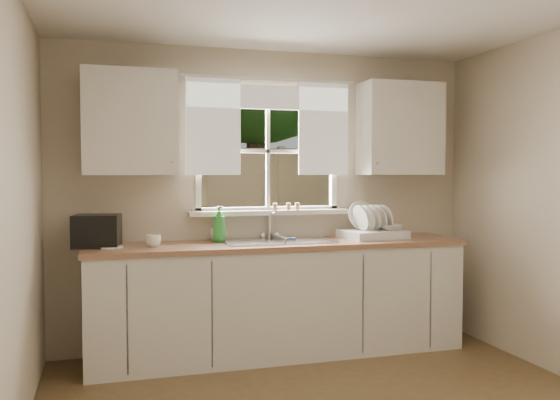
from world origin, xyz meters
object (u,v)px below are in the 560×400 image
object	(u,v)px
dish_rack	(372,230)
cup	(153,241)
black_appliance	(97,231)
soap_bottle_a	(219,224)

from	to	relation	value
dish_rack	cup	distance (m)	1.85
dish_rack	black_appliance	distance (m)	2.25
cup	soap_bottle_a	bearing A→B (deg)	0.97
soap_bottle_a	black_appliance	xyz separation A→B (m)	(-0.94, -0.05, -0.02)
dish_rack	soap_bottle_a	size ratio (longest dim) A/B	1.93
dish_rack	cup	size ratio (longest dim) A/B	4.75
cup	black_appliance	world-z (taller)	black_appliance
cup	black_appliance	distance (m)	0.43
dish_rack	soap_bottle_a	xyz separation A→B (m)	(-1.31, 0.09, 0.07)
dish_rack	black_appliance	world-z (taller)	dish_rack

